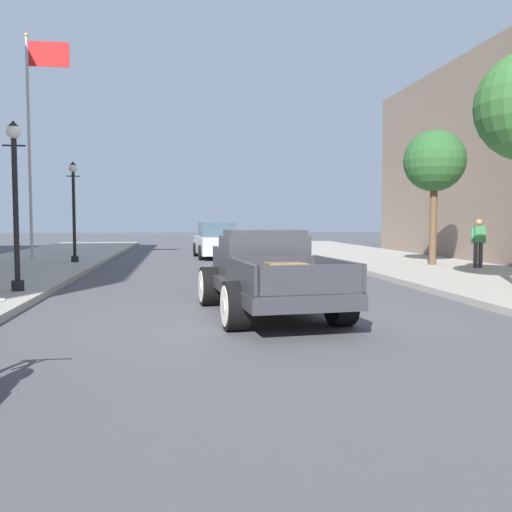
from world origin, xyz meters
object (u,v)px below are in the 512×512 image
Objects in this scene: flagpole at (34,122)px; street_lamp_far at (74,204)px; street_tree_second at (434,162)px; car_background_silver at (216,242)px; pedestrian_sidewalk_right at (478,240)px; street_lamp_near at (15,193)px; hotrod_truck_gunmetal at (265,273)px.

street_lamp_far is at bearing -45.94° from flagpole.
street_tree_second is (13.08, -3.08, 1.47)m from street_lamp_far.
car_background_silver is 0.91× the size of street_tree_second.
flagpole is at bearing -165.99° from car_background_silver.
pedestrian_sidewalk_right is 0.43× the size of street_lamp_far.
car_background_silver is 10.53m from street_tree_second.
street_tree_second is (14.91, -4.97, -1.92)m from flagpole.
street_lamp_near is 0.42× the size of flagpole.
car_background_silver is 0.48× the size of flagpole.
flagpole is (-2.16, 10.67, 3.39)m from street_lamp_near.
street_tree_second reaches higher than hotrod_truck_gunmetal.
car_background_silver is 9.22m from flagpole.
hotrod_truck_gunmetal is 12.98m from street_lamp_far.
pedestrian_sidewalk_right is 0.18× the size of flagpole.
street_tree_second reaches higher than street_lamp_near.
street_lamp_near is (-5.36, -12.54, 1.62)m from car_background_silver.
hotrod_truck_gunmetal is 1.31× the size of street_lamp_far.
flagpole is at bearing 158.06° from pedestrian_sidewalk_right.
flagpole is (-7.52, -1.88, 5.00)m from car_background_silver.
pedestrian_sidewalk_right is (8.34, -8.26, 0.32)m from car_background_silver.
street_lamp_far reaches higher than pedestrian_sidewalk_right.
car_background_silver is 1.14× the size of street_lamp_far.
street_lamp_far is (-5.62, 11.58, 1.63)m from hotrod_truck_gunmetal.
flagpole is (-7.44, 13.47, 5.02)m from hotrod_truck_gunmetal.
street_lamp_near reaches higher than pedestrian_sidewalk_right.
hotrod_truck_gunmetal is 0.55× the size of flagpole.
street_tree_second reaches higher than car_background_silver.
flagpole is 15.83m from street_tree_second.
street_tree_second is (7.39, -6.84, 3.09)m from car_background_silver.
street_lamp_far is (-14.03, 4.50, 1.30)m from pedestrian_sidewalk_right.
car_background_silver is (0.07, 15.35, 0.01)m from hotrod_truck_gunmetal.
street_lamp_near is at bearing -155.90° from street_tree_second.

